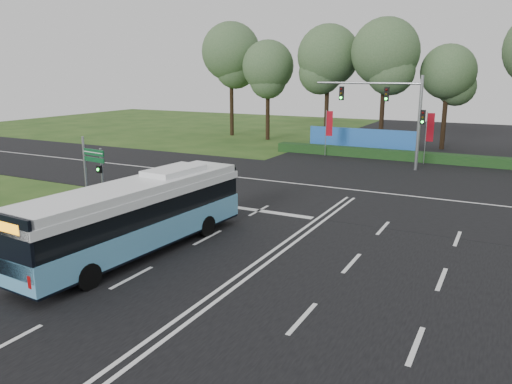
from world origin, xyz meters
TOP-DOWN VIEW (x-y plane):
  - ground at (0.00, 0.00)m, footprint 120.00×120.00m
  - road_main at (0.00, 0.00)m, footprint 20.00×120.00m
  - road_cross at (0.00, 12.00)m, footprint 120.00×14.00m
  - bike_path at (-12.50, -3.00)m, footprint 5.00×18.00m
  - kerb_strip at (-10.10, -3.00)m, footprint 0.25×18.00m
  - city_bus at (-4.78, -2.83)m, footprint 3.08×11.23m
  - pedestrian_signal at (-10.59, 1.18)m, footprint 0.30×0.42m
  - street_sign at (-10.30, 0.10)m, footprint 1.59×0.31m
  - banner_flag_left at (-6.09, 23.67)m, footprint 0.58×0.22m
  - banner_flag_mid at (2.32, 23.45)m, footprint 0.58×0.27m
  - traffic_light_gantry at (0.21, 20.50)m, footprint 8.41×0.28m
  - hedge at (0.00, 24.50)m, footprint 22.00×1.20m
  - blue_hoarding at (-4.00, 27.00)m, footprint 10.00×0.30m
  - eucalyptus_row at (-3.62, 30.89)m, footprint 42.95×10.03m

SIDE VIEW (x-z plane):
  - ground at x=0.00m, z-range 0.00..0.00m
  - road_main at x=0.00m, z-range 0.00..0.04m
  - road_cross at x=0.00m, z-range 0.00..0.05m
  - bike_path at x=-12.50m, z-range 0.00..0.06m
  - kerb_strip at x=-10.10m, z-range 0.00..0.12m
  - hedge at x=0.00m, z-range 0.00..0.80m
  - blue_hoarding at x=-4.00m, z-range 0.00..2.20m
  - city_bus at x=-4.78m, z-range 0.01..3.20m
  - pedestrian_signal at x=-10.59m, z-range 0.16..3.54m
  - street_sign at x=-10.30m, z-range 0.53..4.65m
  - banner_flag_left at x=-6.09m, z-range 0.63..4.66m
  - banner_flag_mid at x=2.32m, z-range 0.65..4.84m
  - traffic_light_gantry at x=0.21m, z-range 1.16..8.16m
  - eucalyptus_row at x=-3.62m, z-range 2.30..15.04m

